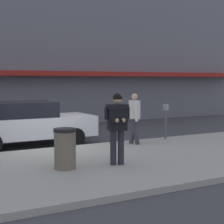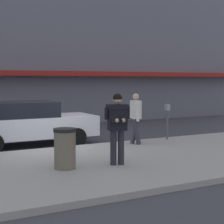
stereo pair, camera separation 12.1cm
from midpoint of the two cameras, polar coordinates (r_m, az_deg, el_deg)
name	(u,v)px [view 1 (the left image)]	position (r m, az deg, el deg)	size (l,w,h in m)	color
ground_plane	(49,151)	(12.32, -9.90, -5.83)	(80.00, 80.00, 0.00)	#3D3D42
sidewalk	(119,162)	(10.14, 0.80, -7.67)	(32.00, 5.30, 0.14)	#99968E
curb_paint_line	(77,148)	(12.71, -5.68, -5.44)	(28.00, 0.12, 0.01)	silver
storefront_facade	(11,0)	(20.96, -15.28, 16.11)	(28.00, 4.70, 12.85)	slate
parked_sedan_mid	(27,123)	(13.23, -13.07, -1.68)	(4.52, 1.96, 1.54)	silver
man_texting_on_phone	(117,121)	(9.36, 0.44, -1.40)	(0.63, 0.64, 1.81)	#23232B
pedestrian_in_light_coat	(134,115)	(12.47, 3.16, -0.50)	(0.40, 0.58, 1.70)	#33333D
parking_meter	(166,116)	(13.61, 7.93, -0.67)	(0.12, 0.18, 1.27)	#4C4C51
trash_bin	(65,148)	(9.11, -7.56, -5.54)	(0.55, 0.55, 0.98)	#665B4C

